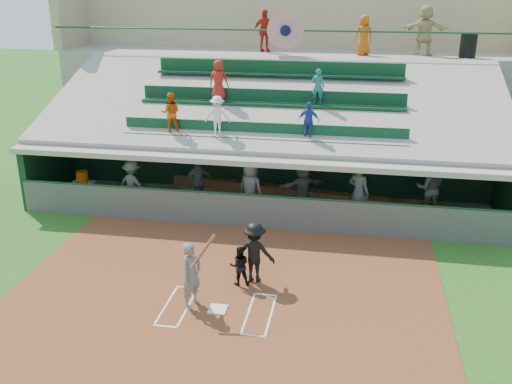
% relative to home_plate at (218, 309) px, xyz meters
% --- Properties ---
extents(ground, '(100.00, 100.00, 0.00)m').
position_rel_home_plate_xyz_m(ground, '(0.00, 0.00, -0.04)').
color(ground, '#215417').
rests_on(ground, ground).
extents(dirt_slab, '(11.00, 9.00, 0.02)m').
position_rel_home_plate_xyz_m(dirt_slab, '(0.00, 0.50, -0.03)').
color(dirt_slab, brown).
rests_on(dirt_slab, ground).
extents(home_plate, '(0.43, 0.43, 0.03)m').
position_rel_home_plate_xyz_m(home_plate, '(0.00, 0.00, 0.00)').
color(home_plate, white).
rests_on(home_plate, dirt_slab).
extents(batters_box_chalk, '(2.65, 1.85, 0.01)m').
position_rel_home_plate_xyz_m(batters_box_chalk, '(0.00, 0.00, -0.01)').
color(batters_box_chalk, white).
rests_on(batters_box_chalk, dirt_slab).
extents(dugout_floor, '(16.00, 3.50, 0.04)m').
position_rel_home_plate_xyz_m(dugout_floor, '(0.00, 6.75, -0.02)').
color(dugout_floor, gray).
rests_on(dugout_floor, ground).
extents(concourse_slab, '(20.00, 3.00, 4.60)m').
position_rel_home_plate_xyz_m(concourse_slab, '(0.00, 13.50, 2.26)').
color(concourse_slab, gray).
rests_on(concourse_slab, ground).
extents(grandstand, '(20.40, 10.40, 7.80)m').
position_rel_home_plate_xyz_m(grandstand, '(-0.01, 10.51, 2.23)').
color(grandstand, '#525752').
rests_on(grandstand, ground).
extents(batter_at_plate, '(0.93, 0.78, 1.95)m').
position_rel_home_plate_xyz_m(batter_at_plate, '(-0.64, 0.08, 0.83)').
color(batter_at_plate, '#5C5F59').
rests_on(batter_at_plate, dirt_slab).
extents(catcher, '(0.62, 0.54, 1.08)m').
position_rel_home_plate_xyz_m(catcher, '(0.27, 1.32, 0.53)').
color(catcher, black).
rests_on(catcher, dirt_slab).
extents(home_umpire, '(1.08, 0.63, 1.65)m').
position_rel_home_plate_xyz_m(home_umpire, '(0.62, 1.58, 0.81)').
color(home_umpire, black).
rests_on(home_umpire, dirt_slab).
extents(dugout_bench, '(13.24, 2.74, 0.40)m').
position_rel_home_plate_xyz_m(dugout_bench, '(-0.18, 7.93, 0.21)').
color(dugout_bench, brown).
rests_on(dugout_bench, dugout_floor).
extents(white_table, '(0.80, 0.62, 0.67)m').
position_rel_home_plate_xyz_m(white_table, '(-6.52, 6.22, 0.34)').
color(white_table, silver).
rests_on(white_table, dugout_floor).
extents(water_cooler, '(0.41, 0.41, 0.41)m').
position_rel_home_plate_xyz_m(water_cooler, '(-6.49, 6.25, 0.88)').
color(water_cooler, orange).
rests_on(water_cooler, white_table).
extents(dugout_player_a, '(1.23, 0.92, 1.70)m').
position_rel_home_plate_xyz_m(dugout_player_a, '(-4.44, 5.90, 0.85)').
color(dugout_player_a, '#585A55').
rests_on(dugout_player_a, dugout_floor).
extents(dugout_player_b, '(1.07, 0.80, 1.69)m').
position_rel_home_plate_xyz_m(dugout_player_b, '(-2.28, 6.57, 0.85)').
color(dugout_player_b, '#525550').
rests_on(dugout_player_b, dugout_floor).
extents(dugout_player_c, '(1.09, 0.94, 1.88)m').
position_rel_home_plate_xyz_m(dugout_player_c, '(-0.32, 5.97, 0.95)').
color(dugout_player_c, '#60635E').
rests_on(dugout_player_c, dugout_floor).
extents(dugout_player_d, '(1.64, 1.26, 1.73)m').
position_rel_home_plate_xyz_m(dugout_player_d, '(1.36, 6.59, 0.87)').
color(dugout_player_d, '#5B5D58').
rests_on(dugout_player_d, dugout_floor).
extents(dugout_player_e, '(0.87, 0.78, 2.00)m').
position_rel_home_plate_xyz_m(dugout_player_e, '(3.24, 6.03, 1.00)').
color(dugout_player_e, '#565954').
rests_on(dugout_player_e, dugout_floor).
extents(dugout_player_f, '(0.92, 0.72, 1.87)m').
position_rel_home_plate_xyz_m(dugout_player_f, '(5.59, 7.07, 0.94)').
color(dugout_player_f, '#5F615C').
rests_on(dugout_player_f, dugout_floor).
extents(trash_bin, '(0.64, 0.64, 0.96)m').
position_rel_home_plate_xyz_m(trash_bin, '(7.21, 12.70, 5.04)').
color(trash_bin, black).
rests_on(trash_bin, concourse_slab).
extents(concourse_staff_a, '(1.09, 0.61, 1.76)m').
position_rel_home_plate_xyz_m(concourse_staff_a, '(-1.02, 13.13, 5.44)').
color(concourse_staff_a, '#AD1E13').
rests_on(concourse_staff_a, concourse_slab).
extents(concourse_staff_b, '(0.91, 0.76, 1.60)m').
position_rel_home_plate_xyz_m(concourse_staff_b, '(3.11, 12.79, 5.37)').
color(concourse_staff_b, '#C7500B').
rests_on(concourse_staff_b, concourse_slab).
extents(concourse_staff_c, '(1.93, 1.05, 1.99)m').
position_rel_home_plate_xyz_m(concourse_staff_c, '(5.55, 13.19, 5.56)').
color(concourse_staff_c, tan).
rests_on(concourse_staff_c, concourse_slab).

